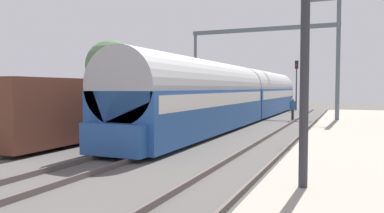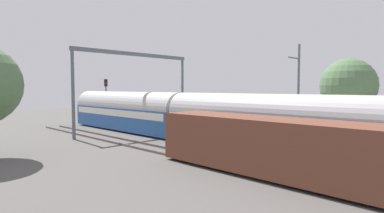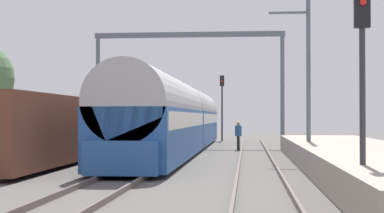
{
  "view_description": "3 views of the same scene",
  "coord_description": "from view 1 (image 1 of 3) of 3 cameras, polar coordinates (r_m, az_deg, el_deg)",
  "views": [
    {
      "loc": [
        7.35,
        -12.94,
        2.47
      ],
      "look_at": [
        0.0,
        4.44,
        1.52
      ],
      "focal_mm": 34.94,
      "sensor_mm": 36.0,
      "label": 1
    },
    {
      "loc": [
        -17.99,
        -5.08,
        4.35
      ],
      "look_at": [
        1.04,
        13.6,
        2.77
      ],
      "focal_mm": 28.96,
      "sensor_mm": 36.0,
      "label": 2
    },
    {
      "loc": [
        4.0,
        -21.54,
        2.03
      ],
      "look_at": [
        0.0,
        22.78,
        2.76
      ],
      "focal_mm": 57.27,
      "sensor_mm": 36.0,
      "label": 3
    }
  ],
  "objects": [
    {
      "name": "ground",
      "position": [
        15.09,
        -6.63,
        -6.57
      ],
      "size": [
        120.0,
        120.0,
        0.0
      ],
      "primitive_type": "plane",
      "color": "#55524F"
    },
    {
      "name": "railway_signal_near",
      "position": [
        6.13,
        16.86,
        9.76
      ],
      "size": [
        0.36,
        0.3,
        5.02
      ],
      "color": "#2D2D33",
      "rests_on": "ground"
    },
    {
      "name": "passenger_train",
      "position": [
        27.88,
        7.64,
        1.82
      ],
      "size": [
        2.93,
        32.85,
        3.82
      ],
      "color": "#28569E",
      "rests_on": "ground"
    },
    {
      "name": "freight_car",
      "position": [
        19.57,
        -14.0,
        -0.14
      ],
      "size": [
        2.8,
        13.0,
        2.7
      ],
      "color": "brown",
      "rests_on": "ground"
    },
    {
      "name": "track_far_west",
      "position": [
        17.64,
        -19.19,
        -5.07
      ],
      "size": [
        1.52,
        60.0,
        0.16
      ],
      "color": "#605350",
      "rests_on": "ground"
    },
    {
      "name": "platform",
      "position": [
        15.1,
        26.07,
        -5.11
      ],
      "size": [
        4.4,
        28.0,
        0.9
      ],
      "color": "#A39989",
      "rests_on": "ground"
    },
    {
      "name": "track_west",
      "position": [
        15.08,
        -6.63,
        -6.27
      ],
      "size": [
        1.52,
        60.0,
        0.16
      ],
      "color": "#605350",
      "rests_on": "ground"
    },
    {
      "name": "catenary_gantry",
      "position": [
        34.28,
        10.55,
        8.2
      ],
      "size": [
        13.19,
        0.28,
        7.86
      ],
      "color": "slate",
      "rests_on": "ground"
    },
    {
      "name": "person_crossing",
      "position": [
        28.69,
        15.12,
        -0.11
      ],
      "size": [
        0.39,
        0.47,
        1.73
      ],
      "rotation": [
        0.0,
        0.0,
        4.25
      ],
      "color": "#2C2C2C",
      "rests_on": "ground"
    },
    {
      "name": "track_east",
      "position": [
        13.49,
        9.97,
        -7.38
      ],
      "size": [
        1.52,
        60.0,
        0.16
      ],
      "color": "#605350",
      "rests_on": "ground"
    },
    {
      "name": "railway_signal_far",
      "position": [
        42.71,
        15.65,
        4.1
      ],
      "size": [
        0.36,
        0.3,
        5.46
      ],
      "color": "#2D2D33",
      "rests_on": "ground"
    },
    {
      "name": "tree_west_background",
      "position": [
        36.77,
        -12.19,
        6.06
      ],
      "size": [
        4.95,
        4.95,
        7.04
      ],
      "color": "#4C3826",
      "rests_on": "ground"
    },
    {
      "name": "catenary_pole_east_mid",
      "position": [
        19.76,
        21.27,
        7.55
      ],
      "size": [
        1.9,
        0.2,
        8.0
      ],
      "color": "slate",
      "rests_on": "ground"
    }
  ]
}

